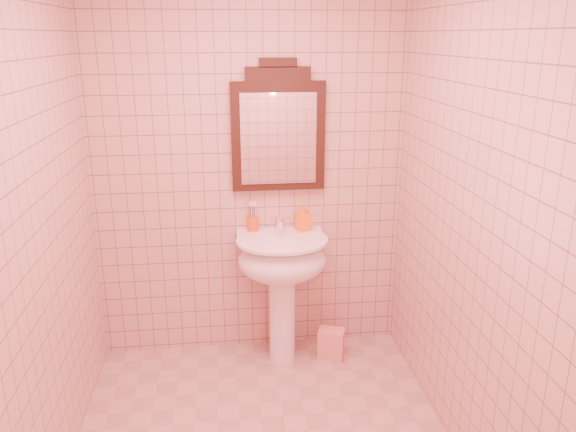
{
  "coord_description": "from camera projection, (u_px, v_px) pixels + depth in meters",
  "views": [
    {
      "loc": [
        -0.17,
        -2.42,
        2.08
      ],
      "look_at": [
        0.19,
        0.55,
        1.12
      ],
      "focal_mm": 35.0,
      "sensor_mm": 36.0,
      "label": 1
    }
  ],
  "objects": [
    {
      "name": "back_wall",
      "position": [
        249.0,
        171.0,
        3.6
      ],
      "size": [
        2.0,
        0.02,
        2.5
      ],
      "primitive_type": "cube",
      "color": "#CBA18D",
      "rests_on": "floor"
    },
    {
      "name": "towel",
      "position": [
        331.0,
        344.0,
        3.78
      ],
      "size": [
        0.2,
        0.16,
        0.21
      ],
      "primitive_type": "cube",
      "rotation": [
        0.0,
        0.0,
        -0.36
      ],
      "color": "#EB9E8A",
      "rests_on": "floor"
    },
    {
      "name": "toothbrush_cup",
      "position": [
        253.0,
        223.0,
        3.66
      ],
      "size": [
        0.07,
        0.07,
        0.17
      ],
      "rotation": [
        0.0,
        0.0,
        -0.13
      ],
      "color": "#DD4F12",
      "rests_on": "pedestal_sink"
    },
    {
      "name": "soap_dispenser",
      "position": [
        303.0,
        217.0,
        3.65
      ],
      "size": [
        0.11,
        0.11,
        0.18
      ],
      "primitive_type": "imported",
      "rotation": [
        0.0,
        0.0,
        0.42
      ],
      "color": "orange",
      "rests_on": "pedestal_sink"
    },
    {
      "name": "pedestal_sink",
      "position": [
        282.0,
        268.0,
        3.58
      ],
      "size": [
        0.58,
        0.58,
        0.86
      ],
      "color": "white",
      "rests_on": "floor"
    },
    {
      "name": "faucet",
      "position": [
        280.0,
        223.0,
        3.63
      ],
      "size": [
        0.04,
        0.16,
        0.11
      ],
      "color": "white",
      "rests_on": "pedestal_sink"
    },
    {
      "name": "mirror",
      "position": [
        278.0,
        131.0,
        3.51
      ],
      "size": [
        0.59,
        0.06,
        0.82
      ],
      "color": "black",
      "rests_on": "back_wall"
    }
  ]
}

